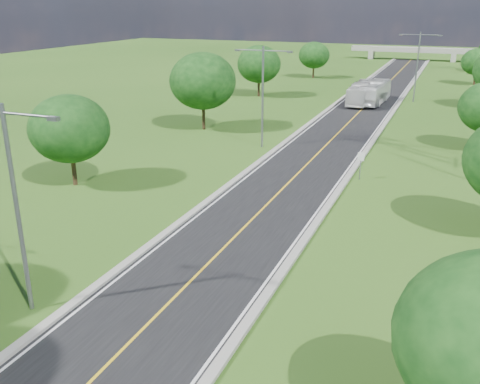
% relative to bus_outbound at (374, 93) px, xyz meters
% --- Properties ---
extents(ground, '(260.00, 260.00, 0.00)m').
position_rel_bus_outbound_xyz_m(ground, '(-0.80, -14.02, -1.64)').
color(ground, '#295016').
rests_on(ground, ground).
extents(road, '(8.00, 150.00, 0.06)m').
position_rel_bus_outbound_xyz_m(road, '(-0.80, -8.02, -1.61)').
color(road, black).
rests_on(road, ground).
extents(curb_left, '(0.50, 150.00, 0.22)m').
position_rel_bus_outbound_xyz_m(curb_left, '(-5.05, -8.02, -1.53)').
color(curb_left, gray).
rests_on(curb_left, ground).
extents(curb_right, '(0.50, 150.00, 0.22)m').
position_rel_bus_outbound_xyz_m(curb_right, '(3.45, -8.02, -1.53)').
color(curb_right, gray).
rests_on(curb_right, ground).
extents(speed_limit_sign, '(0.55, 0.09, 2.40)m').
position_rel_bus_outbound_xyz_m(speed_limit_sign, '(4.40, -36.04, -0.04)').
color(speed_limit_sign, slate).
rests_on(speed_limit_sign, ground).
extents(overpass, '(30.00, 3.00, 3.20)m').
position_rel_bus_outbound_xyz_m(overpass, '(-0.80, 65.98, 0.77)').
color(overpass, gray).
rests_on(overpass, ground).
extents(streetlight_near_left, '(5.90, 0.25, 10.00)m').
position_rel_bus_outbound_xyz_m(streetlight_near_left, '(-6.80, -62.02, 4.30)').
color(streetlight_near_left, slate).
rests_on(streetlight_near_left, ground).
extents(streetlight_mid_left, '(5.90, 0.25, 10.00)m').
position_rel_bus_outbound_xyz_m(streetlight_mid_left, '(-6.80, -29.02, 4.30)').
color(streetlight_mid_left, slate).
rests_on(streetlight_mid_left, ground).
extents(streetlight_far_right, '(5.90, 0.25, 10.00)m').
position_rel_bus_outbound_xyz_m(streetlight_far_right, '(5.20, 3.98, 4.30)').
color(streetlight_far_right, slate).
rests_on(streetlight_far_right, ground).
extents(tree_lb, '(6.30, 6.30, 7.33)m').
position_rel_bus_outbound_xyz_m(tree_lb, '(-16.80, -46.02, 3.00)').
color(tree_lb, black).
rests_on(tree_lb, ground).
extents(tree_lc, '(7.56, 7.56, 8.79)m').
position_rel_bus_outbound_xyz_m(tree_lc, '(-15.80, -24.02, 3.93)').
color(tree_lc, black).
rests_on(tree_lc, ground).
extents(tree_ld, '(6.72, 6.72, 7.82)m').
position_rel_bus_outbound_xyz_m(tree_ld, '(-17.80, -0.02, 3.31)').
color(tree_ld, black).
rests_on(tree_ld, ground).
extents(tree_le, '(5.88, 5.88, 6.84)m').
position_rel_bus_outbound_xyz_m(tree_le, '(-15.30, 23.98, 2.69)').
color(tree_le, black).
rests_on(tree_le, ground).
extents(tree_re, '(5.46, 5.46, 6.35)m').
position_rel_bus_outbound_xyz_m(tree_re, '(13.70, 25.98, 2.38)').
color(tree_re, black).
rests_on(tree_re, ground).
extents(bus_outbound, '(3.24, 11.48, 3.16)m').
position_rel_bus_outbound_xyz_m(bus_outbound, '(0.00, 0.00, 0.00)').
color(bus_outbound, silver).
rests_on(bus_outbound, road).
extents(bus_inbound, '(2.62, 10.88, 3.02)m').
position_rel_bus_outbound_xyz_m(bus_inbound, '(-1.75, -0.59, -0.07)').
color(bus_inbound, silver).
rests_on(bus_inbound, road).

